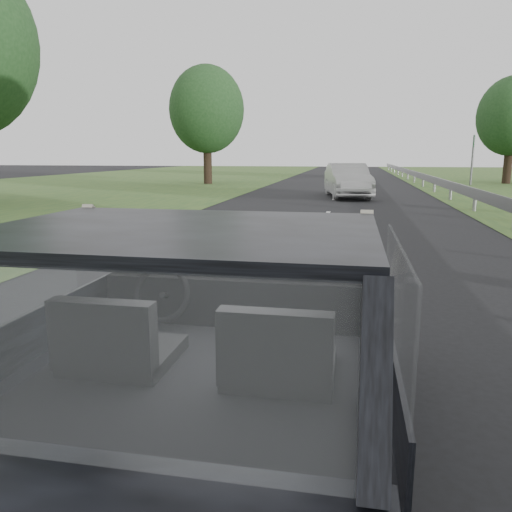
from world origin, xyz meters
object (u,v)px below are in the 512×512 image
at_px(other_car, 348,180).
at_px(highway_sign, 472,161).
at_px(cat, 278,260).
at_px(subject_car, 211,350).

height_order(other_car, highway_sign, highway_sign).
xyz_separation_m(cat, highway_sign, (6.96, 27.14, 0.30)).
relative_size(subject_car, highway_sign, 1.44).
distance_m(cat, highway_sign, 28.02).
bearing_deg(other_car, subject_car, -101.17).
bearing_deg(other_car, highway_sign, 44.47).
xyz_separation_m(subject_car, cat, (0.26, 0.64, 0.36)).
relative_size(cat, highway_sign, 0.22).
height_order(subject_car, other_car, subject_car).
bearing_deg(cat, highway_sign, 83.45).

